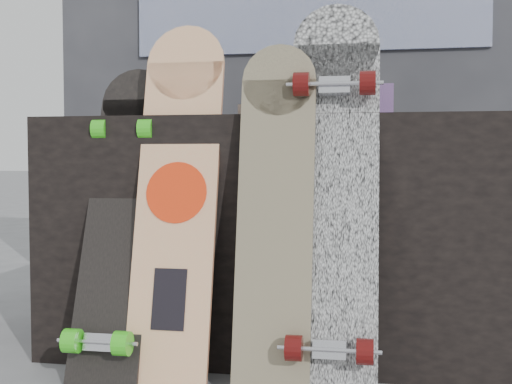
% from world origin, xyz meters
% --- Properties ---
extents(vendor_table, '(1.60, 0.60, 0.80)m').
position_xyz_m(vendor_table, '(0.00, 0.50, 0.40)').
color(vendor_table, black).
rests_on(vendor_table, ground).
extents(booth, '(2.40, 0.22, 2.20)m').
position_xyz_m(booth, '(0.00, 1.35, 1.10)').
color(booth, '#323237').
rests_on(booth, ground).
extents(merch_box_purple, '(0.18, 0.12, 0.10)m').
position_xyz_m(merch_box_purple, '(-0.33, 0.49, 0.85)').
color(merch_box_purple, '#5C3B7A').
rests_on(merch_box_purple, vendor_table).
extents(merch_box_small, '(0.14, 0.14, 0.12)m').
position_xyz_m(merch_box_small, '(0.29, 0.59, 0.86)').
color(merch_box_small, '#5C3B7A').
rests_on(merch_box_small, vendor_table).
extents(merch_box_flat, '(0.22, 0.10, 0.06)m').
position_xyz_m(merch_box_flat, '(-0.07, 0.61, 0.83)').
color(merch_box_flat, '#D1B78C').
rests_on(merch_box_flat, vendor_table).
extents(longboard_geisha, '(0.25, 0.29, 1.09)m').
position_xyz_m(longboard_geisha, '(-0.29, 0.17, 0.58)').
color(longboard_geisha, beige).
rests_on(longboard_geisha, ground).
extents(longboard_celtic, '(0.22, 0.22, 1.01)m').
position_xyz_m(longboard_celtic, '(0.02, 0.12, 0.54)').
color(longboard_celtic, '#CABA8A').
rests_on(longboard_celtic, ground).
extents(longboard_cascadia, '(0.26, 0.34, 1.14)m').
position_xyz_m(longboard_cascadia, '(0.18, 0.15, 0.59)').
color(longboard_cascadia, white).
rests_on(longboard_cascadia, ground).
extents(skateboard_dark, '(0.22, 0.41, 0.97)m').
position_xyz_m(skateboard_dark, '(-0.48, 0.18, 0.50)').
color(skateboard_dark, black).
rests_on(skateboard_dark, ground).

